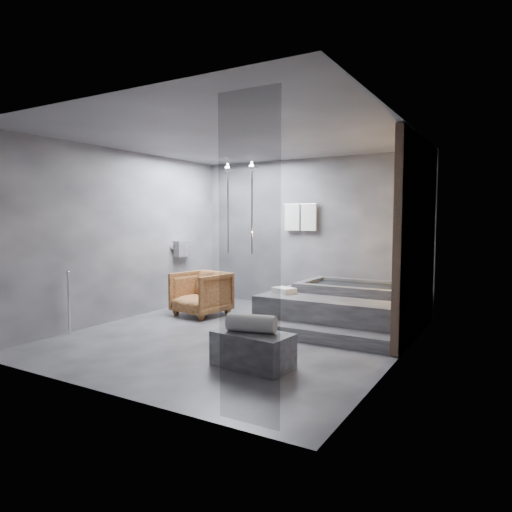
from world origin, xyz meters
The scene contains 7 objects.
room centered at (0.40, 0.24, 1.73)m, with size 5.00×5.04×2.82m.
tub_deck centered at (1.05, 1.45, 0.25)m, with size 2.20×2.00×0.50m, color #37373A.
tub_step centered at (1.05, 0.27, 0.09)m, with size 2.20×0.36×0.18m, color #37373A.
concrete_bench centered at (0.90, -1.12, 0.20)m, with size 0.88×0.48×0.40m, color #323234.
driftwood_chair centered at (-1.30, 0.83, 0.38)m, with size 0.81×0.84×0.76m, color #492812.
rolled_towel centered at (0.87, -1.11, 0.50)m, with size 0.20×0.20×0.56m, color white.
deck_towel centered at (0.26, 0.92, 0.54)m, with size 0.34×0.25×0.09m, color white.
Camera 1 is at (3.47, -5.45, 1.67)m, focal length 32.00 mm.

